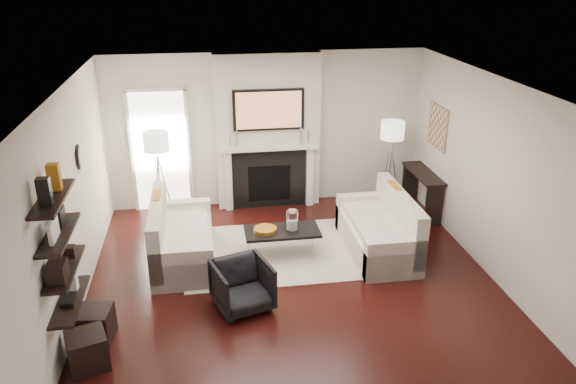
{
  "coord_description": "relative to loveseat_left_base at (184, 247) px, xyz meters",
  "views": [
    {
      "loc": [
        -1.09,
        -6.43,
        4.08
      ],
      "look_at": [
        0.0,
        0.6,
        1.15
      ],
      "focal_mm": 35.0,
      "sensor_mm": 36.0,
      "label": 1
    }
  ],
  "objects": [
    {
      "name": "room_envelope",
      "position": [
        1.49,
        -1.0,
        1.14
      ],
      "size": [
        6.0,
        6.0,
        6.0
      ],
      "color": "black",
      "rests_on": "ground"
    },
    {
      "name": "chimney_breast",
      "position": [
        1.49,
        1.87,
        1.14
      ],
      "size": [
        1.8,
        0.25,
        2.7
      ],
      "primitive_type": "cube",
      "color": "silver",
      "rests_on": "floor"
    },
    {
      "name": "fireplace_surround",
      "position": [
        1.49,
        1.74,
        0.31
      ],
      "size": [
        1.3,
        0.02,
        1.04
      ],
      "primitive_type": "cube",
      "color": "black",
      "rests_on": "floor"
    },
    {
      "name": "firebox",
      "position": [
        1.49,
        1.73,
        0.24
      ],
      "size": [
        0.75,
        0.02,
        0.65
      ],
      "primitive_type": "cube",
      "color": "black",
      "rests_on": "floor"
    },
    {
      "name": "mantel_pilaster_l",
      "position": [
        0.77,
        1.71,
        0.34
      ],
      "size": [
        0.12,
        0.08,
        1.1
      ],
      "primitive_type": "cube",
      "color": "white",
      "rests_on": "floor"
    },
    {
      "name": "mantel_pilaster_r",
      "position": [
        2.21,
        1.71,
        0.34
      ],
      "size": [
        0.12,
        0.08,
        1.1
      ],
      "primitive_type": "cube",
      "color": "white",
      "rests_on": "floor"
    },
    {
      "name": "mantel_shelf",
      "position": [
        1.49,
        1.69,
        0.91
      ],
      "size": [
        1.7,
        0.18,
        0.07
      ],
      "primitive_type": "cube",
      "color": "white",
      "rests_on": "chimney_breast"
    },
    {
      "name": "tv_body",
      "position": [
        1.49,
        1.71,
        1.57
      ],
      "size": [
        1.2,
        0.06,
        0.7
      ],
      "primitive_type": "cube",
      "color": "black",
      "rests_on": "chimney_breast"
    },
    {
      "name": "tv_screen",
      "position": [
        1.49,
        1.68,
        1.57
      ],
      "size": [
        1.1,
        0.0,
        0.62
      ],
      "primitive_type": "cube",
      "color": "#BF723F",
      "rests_on": "tv_body"
    },
    {
      "name": "candlestick_l_tall",
      "position": [
        0.94,
        1.7,
        1.09
      ],
      "size": [
        0.04,
        0.04,
        0.3
      ],
      "primitive_type": "cylinder",
      "color": "silver",
      "rests_on": "mantel_shelf"
    },
    {
      "name": "candlestick_l_short",
      "position": [
        0.81,
        1.7,
        1.06
      ],
      "size": [
        0.04,
        0.04,
        0.24
      ],
      "primitive_type": "cylinder",
      "color": "silver",
      "rests_on": "mantel_shelf"
    },
    {
      "name": "candlestick_r_tall",
      "position": [
        2.04,
        1.7,
        1.09
      ],
      "size": [
        0.04,
        0.04,
        0.3
      ],
      "primitive_type": "cylinder",
      "color": "silver",
      "rests_on": "mantel_shelf"
    },
    {
      "name": "candlestick_r_short",
      "position": [
        2.17,
        1.7,
        1.06
      ],
      "size": [
        0.04,
        0.04,
        0.24
      ],
      "primitive_type": "cylinder",
      "color": "silver",
      "rests_on": "mantel_shelf"
    },
    {
      "name": "hallway_panel",
      "position": [
        -0.36,
        1.98,
        0.84
      ],
      "size": [
        0.9,
        0.02,
        2.1
      ],
      "primitive_type": "cube",
      "color": "white",
      "rests_on": "floor"
    },
    {
      "name": "door_trim_l",
      "position": [
        -0.84,
        1.96,
        0.84
      ],
      "size": [
        0.06,
        0.06,
        2.16
      ],
      "primitive_type": "cube",
      "color": "white",
      "rests_on": "floor"
    },
    {
      "name": "door_trim_r",
      "position": [
        0.12,
        1.96,
        0.84
      ],
      "size": [
        0.06,
        0.06,
        2.16
      ],
      "primitive_type": "cube",
      "color": "white",
      "rests_on": "floor"
    },
    {
      "name": "door_trim_top",
      "position": [
        -0.36,
        1.96,
        1.92
      ],
      "size": [
        1.02,
        0.06,
        0.06
      ],
      "primitive_type": "cube",
      "color": "white",
      "rests_on": "wall_back"
    },
    {
      "name": "rug",
      "position": [
        1.31,
        0.02,
        -0.2
      ],
      "size": [
        2.6,
        2.0,
        0.01
      ],
      "primitive_type": "cube",
      "color": "#BFB29C",
      "rests_on": "floor"
    },
    {
      "name": "loveseat_left_base",
      "position": [
        0.0,
        0.0,
        0.0
      ],
      "size": [
        0.85,
        1.8,
        0.42
      ],
      "primitive_type": "cube",
      "color": "beige",
      "rests_on": "floor"
    },
    {
      "name": "loveseat_left_back",
      "position": [
        -0.33,
        0.0,
        0.32
      ],
      "size": [
        0.18,
        1.8,
        0.8
      ],
      "primitive_type": "cube",
      "color": "beige",
      "rests_on": "floor"
    },
    {
      "name": "loveseat_left_arm_n",
      "position": [
        0.0,
        -0.81,
        0.09
      ],
      "size": [
        0.85,
        0.18,
        0.6
      ],
      "primitive_type": "cube",
      "color": "beige",
      "rests_on": "floor"
    },
    {
      "name": "loveseat_left_arm_s",
      "position": [
        0.0,
        0.81,
        0.09
      ],
      "size": [
        0.85,
        0.18,
        0.6
      ],
      "primitive_type": "cube",
      "color": "beige",
      "rests_on": "floor"
    },
    {
      "name": "loveseat_left_cushion",
      "position": [
        0.05,
        0.0,
        0.26
      ],
      "size": [
        0.63,
        1.44,
        0.1
      ],
      "primitive_type": "cube",
      "color": "beige",
      "rests_on": "loveseat_left_base"
    },
    {
      "name": "pillow_left_orange",
      "position": [
        -0.33,
        0.3,
        0.52
      ],
      "size": [
        0.1,
        0.42,
        0.42
      ],
      "primitive_type": "cube",
      "color": "#AB6C15",
      "rests_on": "loveseat_left_cushion"
    },
    {
      "name": "pillow_left_charcoal",
      "position": [
        -0.33,
        -0.3,
        0.51
      ],
      "size": [
        0.1,
        0.4,
        0.4
      ],
      "primitive_type": "cube",
      "color": "black",
      "rests_on": "loveseat_left_cushion"
    },
    {
      "name": "loveseat_right_base",
      "position": [
        2.88,
        -0.17,
        0.0
      ],
      "size": [
        0.85,
        1.8,
        0.42
      ],
      "primitive_type": "cube",
      "color": "beige",
      "rests_on": "floor"
    },
    {
      "name": "loveseat_right_back",
      "position": [
        3.21,
        -0.17,
        0.32
      ],
      "size": [
        0.18,
        1.8,
        0.8
      ],
      "primitive_type": "cube",
      "color": "beige",
      "rests_on": "floor"
    },
    {
      "name": "loveseat_right_arm_n",
      "position": [
        2.88,
        -0.98,
        0.09
      ],
      "size": [
        0.85,
        0.18,
        0.6
      ],
      "primitive_type": "cube",
      "color": "beige",
      "rests_on": "floor"
    },
    {
      "name": "loveseat_right_arm_s",
      "position": [
        2.88,
        0.64,
        0.09
      ],
      "size": [
        0.85,
        0.18,
        0.6
      ],
      "primitive_type": "cube",
      "color": "beige",
      "rests_on": "floor"
    },
    {
      "name": "loveseat_right_cushion",
      "position": [
        2.83,
        -0.17,
        0.26
      ],
      "size": [
        0.63,
        1.44,
        0.1
      ],
      "primitive_type": "cube",
      "color": "beige",
      "rests_on": "loveseat_right_base"
    },
    {
      "name": "pillow_right_orange",
      "position": [
        3.21,
        0.13,
        0.52
      ],
      "size": [
        0.1,
        0.42,
        0.42
      ],
      "primitive_type": "cube",
      "color": "#AB6C15",
      "rests_on": "loveseat_right_cushion"
    },
    {
      "name": "pillow_right_charcoal",
      "position": [
        3.21,
        -0.47,
        0.51
      ],
      "size": [
        0.1,
        0.4,
        0.4
      ],
      "primitive_type": "cube",
      "color": "black",
      "rests_on": "loveseat_right_cushion"
    },
    {
      "name": "coffee_table",
      "position": [
        1.45,
        -0.09,
        0.19
      ],
      "size": [
        1.1,
        0.55,
        0.04
      ],
      "primitive_type": "cube",
      "color": "black",
      "rests_on": "floor"
    },
    {
      "name": "coffee_leg_nw",
      "position": [
        0.95,
        -0.31,
        -0.02
      ],
      "size": [
        0.02,
        0.02,
        0.38
      ],
      "primitive_type": "cylinder",
      "color": "silver",
      "rests_on": "floor"
    },
    {
      "name": "coffee_leg_ne",
      "position": [
        1.95,
        -0.31,
        -0.02
      ],
      "size": [
        0.02,
        0.02,
        0.38
      ],
      "primitive_type": "cylinder",
      "color": "silver",
      "rests_on": "floor"
    },
    {
      "name": "coffee_leg_sw",
      "position": [
        0.95,
        0.13,
        -0.02
      ],
      "size": [
        0.02,
        0.02,
        0.38
      ],
      "primitive_type": "cylinder",
      "color": "silver",
      "rests_on": "floor"
    },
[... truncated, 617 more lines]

